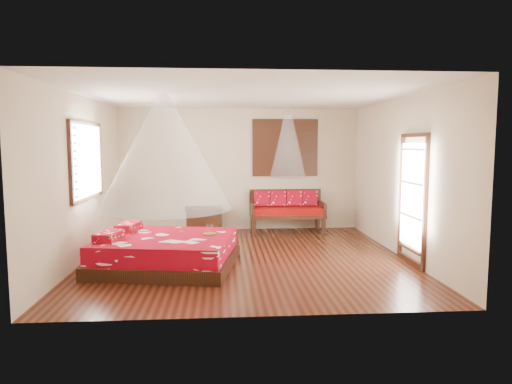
# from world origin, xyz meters

# --- Properties ---
(room) EXTENTS (5.54, 5.54, 2.84)m
(room) POSITION_xyz_m (0.00, 0.00, 1.40)
(room) COLOR black
(room) RESTS_ON ground
(bed) EXTENTS (2.42, 2.25, 0.64)m
(bed) POSITION_xyz_m (-1.32, -0.49, 0.25)
(bed) COLOR black
(bed) RESTS_ON floor
(daybed) EXTENTS (1.67, 0.74, 0.94)m
(daybed) POSITION_xyz_m (1.06, 2.38, 0.52)
(daybed) COLOR black
(daybed) RESTS_ON floor
(storage_chest) EXTENTS (0.87, 0.67, 0.56)m
(storage_chest) POSITION_xyz_m (-0.83, 2.45, 0.28)
(storage_chest) COLOR black
(storage_chest) RESTS_ON floor
(shutter_panel) EXTENTS (1.52, 0.06, 1.32)m
(shutter_panel) POSITION_xyz_m (1.06, 2.72, 1.90)
(shutter_panel) COLOR black
(shutter_panel) RESTS_ON wall_back
(window_left) EXTENTS (0.10, 1.74, 1.34)m
(window_left) POSITION_xyz_m (-2.71, 0.20, 1.70)
(window_left) COLOR black
(window_left) RESTS_ON wall_left
(glazed_door) EXTENTS (0.08, 1.02, 2.16)m
(glazed_door) POSITION_xyz_m (2.72, -0.60, 1.07)
(glazed_door) COLOR black
(glazed_door) RESTS_ON floor
(wine_tray) EXTENTS (0.23, 0.23, 0.19)m
(wine_tray) POSITION_xyz_m (-0.61, -0.43, 0.55)
(wine_tray) COLOR brown
(wine_tray) RESTS_ON bed
(mosquito_net_main) EXTENTS (2.11, 2.11, 1.80)m
(mosquito_net_main) POSITION_xyz_m (-1.30, -0.49, 1.85)
(mosquito_net_main) COLOR white
(mosquito_net_main) RESTS_ON ceiling
(mosquito_net_daybed) EXTENTS (0.79, 0.79, 1.50)m
(mosquito_net_daybed) POSITION_xyz_m (1.06, 2.25, 2.00)
(mosquito_net_daybed) COLOR white
(mosquito_net_daybed) RESTS_ON ceiling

